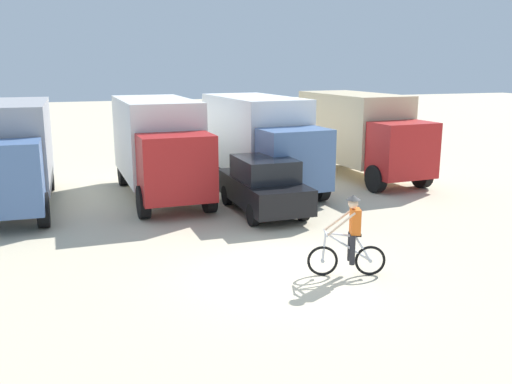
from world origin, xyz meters
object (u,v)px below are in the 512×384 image
box_truck_tan_camper (360,131)px  cyclist_orange_shirt (350,239)px  box_truck_white_box (159,143)px  box_truck_avon_van (260,138)px  box_truck_grey_hauler (9,150)px  sedan_parked (263,185)px

box_truck_tan_camper → cyclist_orange_shirt: box_truck_tan_camper is taller
box_truck_white_box → cyclist_orange_shirt: box_truck_white_box is taller
box_truck_avon_van → cyclist_orange_shirt: bearing=-96.9°
box_truck_avon_van → cyclist_orange_shirt: box_truck_avon_van is taller
box_truck_grey_hauler → box_truck_tan_camper: 13.09m
box_truck_tan_camper → cyclist_orange_shirt: bearing=-120.0°
box_truck_grey_hauler → cyclist_orange_shirt: bearing=-50.0°
box_truck_white_box → cyclist_orange_shirt: size_ratio=3.73×
box_truck_white_box → box_truck_grey_hauler: bearing=-179.5°
sedan_parked → box_truck_white_box: bearing=128.9°
box_truck_grey_hauler → box_truck_avon_van: (8.54, 0.23, 0.00)m
box_truck_grey_hauler → box_truck_avon_van: bearing=1.5°
box_truck_white_box → sedan_parked: (2.65, -3.29, -0.99)m
box_truck_tan_camper → sedan_parked: (-5.63, -4.13, -0.99)m
box_truck_avon_van → box_truck_tan_camper: same height
box_truck_avon_van → sedan_parked: bearing=-107.7°
box_truck_grey_hauler → box_truck_tan_camper: bearing=3.9°
box_truck_white_box → cyclist_orange_shirt: (2.66, -8.92, -1.03)m
box_truck_avon_van → sedan_parked: (-1.11, -3.48, -0.99)m
box_truck_grey_hauler → box_truck_white_box: bearing=0.5°
box_truck_grey_hauler → box_truck_white_box: size_ratio=1.00×
cyclist_orange_shirt → sedan_parked: bearing=90.0°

